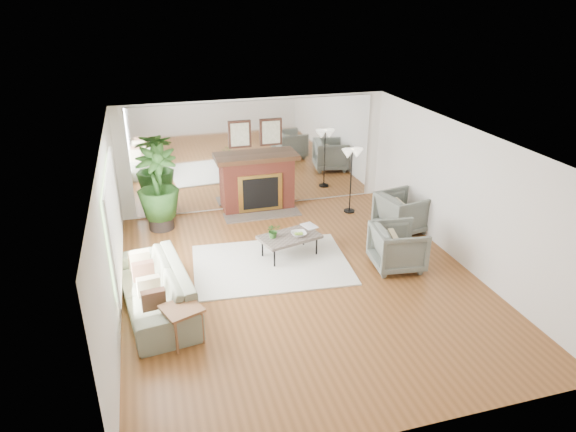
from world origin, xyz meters
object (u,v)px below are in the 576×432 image
object	(u,v)px
sofa	(155,288)
armchair_front	(398,247)
fireplace	(258,183)
floor_lamp	(352,159)
side_table	(182,313)
coffee_table	(290,237)
potted_ficus	(158,186)
armchair_back	(402,212)

from	to	relation	value
sofa	armchair_front	distance (m)	4.25
fireplace	floor_lamp	distance (m)	2.15
side_table	floor_lamp	xyz separation A→B (m)	(4.07, 3.74, 0.78)
sofa	side_table	xyz separation A→B (m)	(0.33, -0.99, 0.13)
fireplace	coffee_table	xyz separation A→B (m)	(0.05, -2.37, -0.26)
armchair_front	coffee_table	bearing A→B (deg)	69.01
side_table	floor_lamp	size ratio (longest dim) A/B	0.44
sofa	side_table	world-z (taller)	sofa
coffee_table	sofa	xyz separation A→B (m)	(-2.50, -1.05, -0.05)
potted_ficus	side_table	bearing A→B (deg)	-88.78
coffee_table	armchair_front	distance (m)	1.98
armchair_back	floor_lamp	size ratio (longest dim) A/B	0.62
coffee_table	side_table	xyz separation A→B (m)	(-2.16, -2.04, 0.08)
sofa	armchair_front	size ratio (longest dim) A/B	2.70
fireplace	potted_ficus	bearing A→B (deg)	-169.25
sofa	potted_ficus	world-z (taller)	potted_ficus
armchair_front	floor_lamp	distance (m)	2.75
fireplace	floor_lamp	size ratio (longest dim) A/B	1.39
fireplace	sofa	world-z (taller)	fireplace
coffee_table	armchair_front	xyz separation A→B (m)	(1.76, -0.91, 0.00)
armchair_back	floor_lamp	bearing A→B (deg)	17.22
coffee_table	sofa	distance (m)	2.71
coffee_table	floor_lamp	size ratio (longest dim) A/B	0.83
armchair_front	floor_lamp	world-z (taller)	floor_lamp
armchair_front	floor_lamp	size ratio (longest dim) A/B	0.60
fireplace	sofa	distance (m)	4.22
sofa	side_table	size ratio (longest dim) A/B	3.67
side_table	sofa	bearing A→B (deg)	108.54
sofa	armchair_back	distance (m)	5.27
sofa	floor_lamp	distance (m)	5.27
armchair_back	floor_lamp	distance (m)	1.64
armchair_back	potted_ficus	world-z (taller)	potted_ficus
armchair_back	armchair_front	world-z (taller)	armchair_back
side_table	potted_ficus	bearing A→B (deg)	91.22
fireplace	floor_lamp	xyz separation A→B (m)	(1.95, -0.67, 0.60)
fireplace	potted_ficus	world-z (taller)	fireplace
armchair_front	side_table	bearing A→B (deg)	112.56
armchair_back	armchair_front	xyz separation A→B (m)	(-0.80, -1.36, -0.01)
coffee_table	potted_ficus	world-z (taller)	potted_ficus
coffee_table	armchair_back	distance (m)	2.59
armchair_back	side_table	xyz separation A→B (m)	(-4.72, -2.49, 0.06)
fireplace	armchair_back	size ratio (longest dim) A/B	2.24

